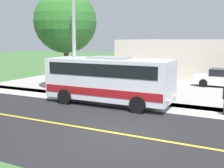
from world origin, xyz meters
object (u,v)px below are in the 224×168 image
Objects in this scene: tree_curbside at (65,22)px; commercial_building at (212,57)px; street_light_pole at (73,35)px; shuttle_bus_front at (109,78)px; parked_car_near at (224,78)px.

tree_curbside is 0.40× the size of commercial_building.
street_light_pole is at bearing -21.57° from commercial_building.
commercial_building is at bearing 147.62° from tree_curbside.
parked_car_near is (-9.28, 5.67, -0.86)m from shuttle_bus_front.
shuttle_bus_front is 1.04× the size of street_light_pole.
street_light_pole is at bearing -43.00° from parked_car_near.
commercial_building is (-16.83, 3.83, 0.32)m from shuttle_bus_front.
shuttle_bus_front is 1.70× the size of parked_car_near.
shuttle_bus_front is 17.27m from commercial_building.
parked_car_near is 13.25m from tree_curbside.
shuttle_bus_front is 1.02× the size of tree_curbside.
shuttle_bus_front is at bearing 83.69° from street_light_pole.
shuttle_bus_front is 3.70m from street_light_pole.
tree_curbside is (-2.53, -2.34, 1.02)m from street_light_pole.
commercial_building reaches higher than parked_car_near.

